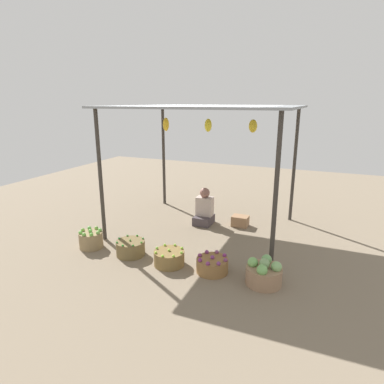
# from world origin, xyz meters

# --- Properties ---
(ground_plane) EXTENTS (14.00, 14.00, 0.00)m
(ground_plane) POSITION_xyz_m (0.00, 0.00, 0.00)
(ground_plane) COLOR #7C6D58
(market_stall_structure) EXTENTS (3.40, 2.75, 2.45)m
(market_stall_structure) POSITION_xyz_m (0.00, 0.00, 2.28)
(market_stall_structure) COLOR #38332D
(market_stall_structure) RESTS_ON ground
(vendor_person) EXTENTS (0.36, 0.44, 0.78)m
(vendor_person) POSITION_xyz_m (-0.11, 0.28, 0.30)
(vendor_person) COLOR #453C40
(vendor_person) RESTS_ON ground
(basket_green_apples) EXTENTS (0.41, 0.41, 0.35)m
(basket_green_apples) POSITION_xyz_m (-1.55, -1.62, 0.15)
(basket_green_apples) COLOR #8B744F
(basket_green_apples) RESTS_ON ground
(basket_green_chilies) EXTENTS (0.48, 0.48, 0.29)m
(basket_green_chilies) POSITION_xyz_m (-0.74, -1.60, 0.13)
(basket_green_chilies) COLOR brown
(basket_green_chilies) RESTS_ON ground
(basket_limes) EXTENTS (0.49, 0.49, 0.27)m
(basket_limes) POSITION_xyz_m (0.02, -1.65, 0.12)
(basket_limes) COLOR brown
(basket_limes) RESTS_ON ground
(basket_purple_onions) EXTENTS (0.49, 0.49, 0.28)m
(basket_purple_onions) POSITION_xyz_m (0.73, -1.60, 0.11)
(basket_purple_onions) COLOR olive
(basket_purple_onions) RESTS_ON ground
(basket_cabbages) EXTENTS (0.51, 0.51, 0.39)m
(basket_cabbages) POSITION_xyz_m (1.52, -1.64, 0.16)
(basket_cabbages) COLOR #997658
(basket_cabbages) RESTS_ON ground
(wooden_crate_near_vendor) EXTENTS (0.33, 0.26, 0.22)m
(wooden_crate_near_vendor) POSITION_xyz_m (0.63, 0.43, 0.11)
(wooden_crate_near_vendor) COLOR #97704F
(wooden_crate_near_vendor) RESTS_ON ground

